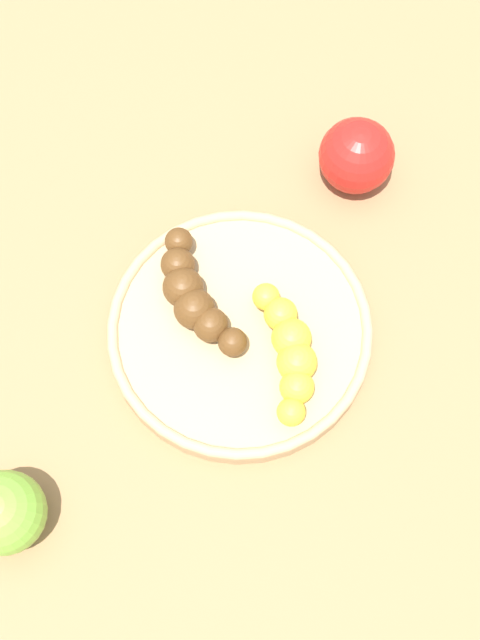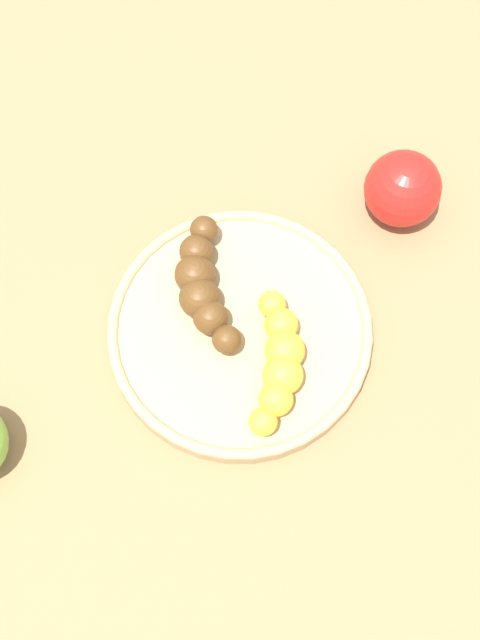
{
  "view_description": "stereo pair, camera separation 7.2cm",
  "coord_description": "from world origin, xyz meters",
  "px_view_note": "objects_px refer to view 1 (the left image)",
  "views": [
    {
      "loc": [
        -0.04,
        -0.26,
        0.71
      ],
      "look_at": [
        0.0,
        0.0,
        0.04
      ],
      "focal_mm": 46.82,
      "sensor_mm": 36.0,
      "label": 1
    },
    {
      "loc": [
        0.03,
        -0.26,
        0.71
      ],
      "look_at": [
        0.0,
        0.0,
        0.04
      ],
      "focal_mm": 46.82,
      "sensor_mm": 36.0,
      "label": 2
    }
  ],
  "objects_px": {
    "apple_green": "(4,513)",
    "apple_red": "(357,156)",
    "fruit_bowl": "(240,331)",
    "banana_overripe": "(193,296)",
    "banana_yellow": "(290,351)"
  },
  "relations": [
    {
      "from": "apple_red",
      "to": "apple_green",
      "type": "bearing_deg",
      "value": -141.63
    },
    {
      "from": "fruit_bowl",
      "to": "banana_overripe",
      "type": "relative_size",
      "value": 1.84
    },
    {
      "from": "banana_yellow",
      "to": "banana_overripe",
      "type": "distance_m",
      "value": 0.1
    },
    {
      "from": "banana_yellow",
      "to": "apple_red",
      "type": "relative_size",
      "value": 1.81
    },
    {
      "from": "fruit_bowl",
      "to": "banana_yellow",
      "type": "distance_m",
      "value": 0.06
    },
    {
      "from": "banana_overripe",
      "to": "apple_green",
      "type": "relative_size",
      "value": 1.89
    },
    {
      "from": "fruit_bowl",
      "to": "apple_green",
      "type": "bearing_deg",
      "value": -148.6
    },
    {
      "from": "banana_overripe",
      "to": "apple_red",
      "type": "distance_m",
      "value": 0.21
    },
    {
      "from": "fruit_bowl",
      "to": "banana_overripe",
      "type": "distance_m",
      "value": 0.05
    },
    {
      "from": "banana_overripe",
      "to": "fruit_bowl",
      "type": "bearing_deg",
      "value": 124.01
    },
    {
      "from": "apple_red",
      "to": "apple_green",
      "type": "xyz_separation_m",
      "value": [
        -0.35,
        -0.28,
        -0.0
      ]
    },
    {
      "from": "banana_overripe",
      "to": "apple_green",
      "type": "distance_m",
      "value": 0.24
    },
    {
      "from": "apple_green",
      "to": "apple_red",
      "type": "bearing_deg",
      "value": 38.37
    },
    {
      "from": "banana_yellow",
      "to": "apple_red",
      "type": "height_order",
      "value": "apple_red"
    },
    {
      "from": "fruit_bowl",
      "to": "banana_overripe",
      "type": "height_order",
      "value": "banana_overripe"
    }
  ]
}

